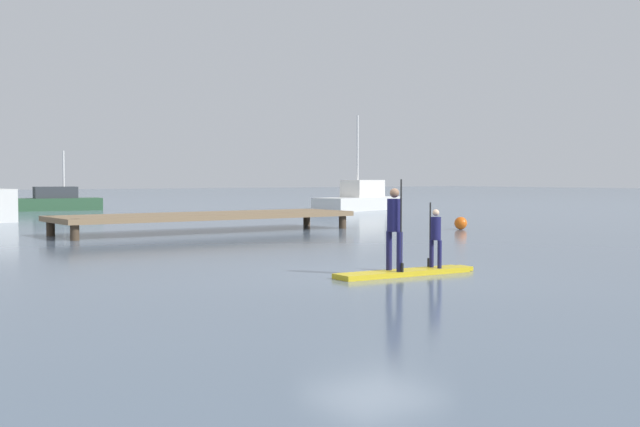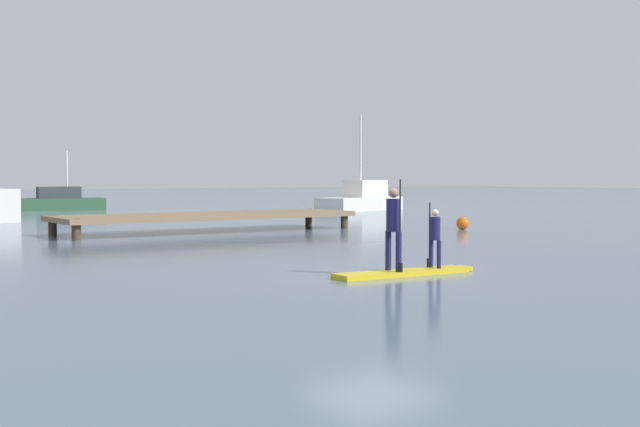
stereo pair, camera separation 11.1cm
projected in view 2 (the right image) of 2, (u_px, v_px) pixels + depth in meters
name	position (u px, v px, depth m)	size (l,w,h in m)	color
ground_plane	(373.00, 275.00, 16.34)	(240.00, 240.00, 0.00)	slate
paddleboard_near	(405.00, 273.00, 16.30)	(3.22, 0.74, 0.10)	gold
paddler_adult	(394.00, 224.00, 16.09)	(0.30, 0.51, 1.81)	#19194C
paddler_child_solo	(435.00, 235.00, 16.67)	(0.22, 0.41, 1.34)	#19194C
fishing_boat_green_midground	(362.00, 199.00, 48.11)	(6.81, 4.08, 5.58)	silver
motor_boat_small_navy	(53.00, 202.00, 47.88)	(6.24, 2.65, 3.52)	#2D5638
floating_dock	(208.00, 216.00, 29.20)	(10.93, 3.04, 0.67)	#846B4C
mooring_buoy_near	(463.00, 223.00, 30.48)	(0.48, 0.48, 0.48)	orange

